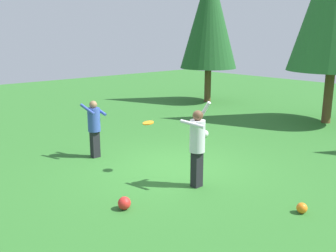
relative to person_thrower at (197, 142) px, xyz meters
The scene contains 8 objects.
ground_plane 1.70m from the person_thrower, 162.09° to the left, with size 40.00×40.00×0.00m, color #2D6B28.
person_thrower is the anchor object (origin of this frame).
person_catcher 3.41m from the person_thrower, behind, with size 0.62×0.57×1.59m.
frisbee 1.46m from the person_thrower, behind, with size 0.30×0.31×0.06m.
ball_orange 2.52m from the person_thrower, 13.79° to the left, with size 0.21×0.21×0.21m, color orange.
ball_white 4.35m from the person_thrower, 130.52° to the left, with size 0.25×0.25×0.25m, color white.
ball_red 2.11m from the person_thrower, 93.92° to the right, with size 0.26×0.26×0.26m, color red.
tree_far_left 11.65m from the person_thrower, 131.40° to the left, with size 2.78×2.78×6.63m.
Camera 1 is at (6.88, -6.25, 3.35)m, focal length 40.85 mm.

